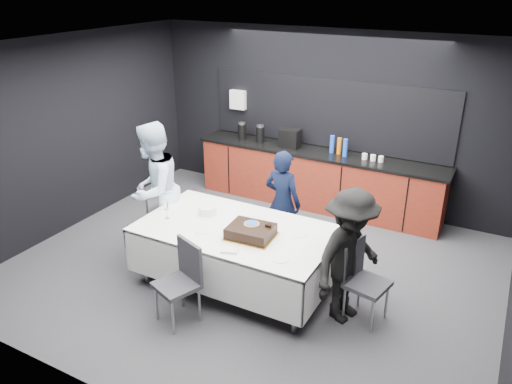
{
  "coord_description": "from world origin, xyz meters",
  "views": [
    {
      "loc": [
        2.68,
        -4.89,
        3.54
      ],
      "look_at": [
        0.0,
        0.1,
        1.05
      ],
      "focal_mm": 35.0,
      "sensor_mm": 36.0,
      "label": 1
    }
  ],
  "objects_px": {
    "chair_left": "(154,219)",
    "person_left": "(154,190)",
    "person_center": "(283,202)",
    "person_right": "(349,257)",
    "plate_stack": "(207,210)",
    "chair_near": "(182,276)",
    "cake_assembly": "(251,231)",
    "champagne_flute": "(166,207)",
    "chair_right": "(361,275)",
    "party_table": "(236,238)"
  },
  "relations": [
    {
      "from": "chair_left",
      "to": "chair_right",
      "type": "relative_size",
      "value": 1.0
    },
    {
      "from": "cake_assembly",
      "to": "chair_left",
      "type": "distance_m",
      "value": 1.62
    },
    {
      "from": "cake_assembly",
      "to": "champagne_flute",
      "type": "relative_size",
      "value": 2.54
    },
    {
      "from": "plate_stack",
      "to": "chair_right",
      "type": "distance_m",
      "value": 2.05
    },
    {
      "from": "cake_assembly",
      "to": "person_right",
      "type": "distance_m",
      "value": 1.14
    },
    {
      "from": "person_center",
      "to": "person_right",
      "type": "distance_m",
      "value": 1.6
    },
    {
      "from": "chair_left",
      "to": "person_left",
      "type": "bearing_deg",
      "value": 116.23
    },
    {
      "from": "person_left",
      "to": "person_right",
      "type": "distance_m",
      "value": 2.78
    },
    {
      "from": "cake_assembly",
      "to": "champagne_flute",
      "type": "bearing_deg",
      "value": -176.08
    },
    {
      "from": "chair_near",
      "to": "person_right",
      "type": "bearing_deg",
      "value": 28.53
    },
    {
      "from": "plate_stack",
      "to": "champagne_flute",
      "type": "bearing_deg",
      "value": -137.43
    },
    {
      "from": "person_right",
      "to": "party_table",
      "type": "bearing_deg",
      "value": 107.63
    },
    {
      "from": "champagne_flute",
      "to": "chair_right",
      "type": "distance_m",
      "value": 2.44
    },
    {
      "from": "chair_near",
      "to": "person_left",
      "type": "height_order",
      "value": "person_left"
    },
    {
      "from": "champagne_flute",
      "to": "chair_near",
      "type": "bearing_deg",
      "value": -43.73
    },
    {
      "from": "party_table",
      "to": "cake_assembly",
      "type": "xyz_separation_m",
      "value": [
        0.26,
        -0.11,
        0.21
      ]
    },
    {
      "from": "champagne_flute",
      "to": "chair_right",
      "type": "height_order",
      "value": "champagne_flute"
    },
    {
      "from": "chair_near",
      "to": "person_left",
      "type": "xyz_separation_m",
      "value": [
        -1.19,
        1.04,
        0.38
      ]
    },
    {
      "from": "chair_near",
      "to": "person_right",
      "type": "height_order",
      "value": "person_right"
    },
    {
      "from": "champagne_flute",
      "to": "chair_left",
      "type": "relative_size",
      "value": 0.24
    },
    {
      "from": "chair_right",
      "to": "person_left",
      "type": "distance_m",
      "value": 2.92
    },
    {
      "from": "plate_stack",
      "to": "chair_near",
      "type": "height_order",
      "value": "chair_near"
    },
    {
      "from": "party_table",
      "to": "person_center",
      "type": "relative_size",
      "value": 1.59
    },
    {
      "from": "plate_stack",
      "to": "chair_near",
      "type": "xyz_separation_m",
      "value": [
        0.32,
        -1.0,
        -0.3
      ]
    },
    {
      "from": "cake_assembly",
      "to": "person_right",
      "type": "height_order",
      "value": "person_right"
    },
    {
      "from": "plate_stack",
      "to": "person_center",
      "type": "bearing_deg",
      "value": 52.83
    },
    {
      "from": "plate_stack",
      "to": "chair_right",
      "type": "bearing_deg",
      "value": -1.72
    },
    {
      "from": "party_table",
      "to": "chair_right",
      "type": "bearing_deg",
      "value": 3.59
    },
    {
      "from": "champagne_flute",
      "to": "chair_right",
      "type": "relative_size",
      "value": 0.24
    },
    {
      "from": "chair_right",
      "to": "person_center",
      "type": "relative_size",
      "value": 0.63
    },
    {
      "from": "champagne_flute",
      "to": "chair_right",
      "type": "xyz_separation_m",
      "value": [
        2.39,
        0.28,
        -0.4
      ]
    },
    {
      "from": "person_right",
      "to": "plate_stack",
      "type": "bearing_deg",
      "value": 102.78
    },
    {
      "from": "party_table",
      "to": "plate_stack",
      "type": "bearing_deg",
      "value": 162.82
    },
    {
      "from": "cake_assembly",
      "to": "plate_stack",
      "type": "xyz_separation_m",
      "value": [
        -0.76,
        0.26,
        -0.02
      ]
    },
    {
      "from": "chair_left",
      "to": "person_left",
      "type": "distance_m",
      "value": 0.4
    },
    {
      "from": "chair_left",
      "to": "person_left",
      "type": "relative_size",
      "value": 0.51
    },
    {
      "from": "cake_assembly",
      "to": "chair_left",
      "type": "relative_size",
      "value": 0.62
    },
    {
      "from": "plate_stack",
      "to": "person_right",
      "type": "bearing_deg",
      "value": -4.31
    },
    {
      "from": "person_center",
      "to": "person_right",
      "type": "bearing_deg",
      "value": 147.58
    },
    {
      "from": "champagne_flute",
      "to": "person_right",
      "type": "relative_size",
      "value": 0.14
    },
    {
      "from": "chair_left",
      "to": "person_right",
      "type": "relative_size",
      "value": 0.6
    },
    {
      "from": "chair_near",
      "to": "person_right",
      "type": "distance_m",
      "value": 1.81
    },
    {
      "from": "cake_assembly",
      "to": "chair_near",
      "type": "relative_size",
      "value": 0.62
    },
    {
      "from": "chair_left",
      "to": "plate_stack",
      "type": "bearing_deg",
      "value": 4.89
    },
    {
      "from": "chair_left",
      "to": "chair_right",
      "type": "xyz_separation_m",
      "value": [
        2.84,
        0.01,
        0.0
      ]
    },
    {
      "from": "plate_stack",
      "to": "person_right",
      "type": "distance_m",
      "value": 1.9
    },
    {
      "from": "chair_near",
      "to": "person_center",
      "type": "bearing_deg",
      "value": 80.18
    },
    {
      "from": "chair_right",
      "to": "party_table",
      "type": "bearing_deg",
      "value": -176.41
    },
    {
      "from": "champagne_flute",
      "to": "person_right",
      "type": "distance_m",
      "value": 2.28
    },
    {
      "from": "chair_left",
      "to": "person_center",
      "type": "bearing_deg",
      "value": 32.05
    }
  ]
}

